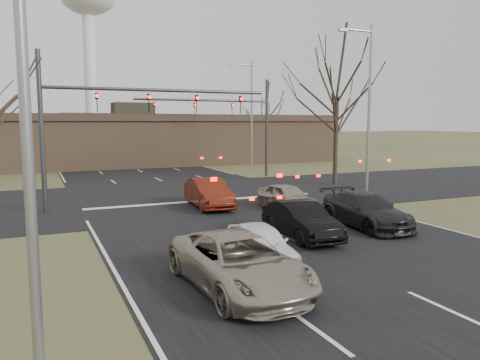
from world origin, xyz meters
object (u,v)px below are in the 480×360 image
at_px(streetlight_right_far, 250,110).
at_px(car_silver_suv, 239,262).
at_px(mast_arm_near, 109,111).
at_px(streetlight_right_near, 367,103).
at_px(streetlight_left, 35,51).
at_px(car_white_sedan, 261,244).
at_px(car_charcoal_sedan, 366,210).
at_px(water_tower, 88,3).
at_px(car_black_hatch, 301,220).
at_px(mast_arm_far, 236,116).
at_px(car_silver_ahead, 287,197).
at_px(car_red_ahead, 209,193).
at_px(building, 144,139).

bearing_deg(streetlight_right_far, car_silver_suv, -115.62).
distance_m(mast_arm_near, streetlight_right_near, 14.38).
bearing_deg(car_silver_suv, streetlight_left, -148.91).
relative_size(car_white_sedan, car_charcoal_sedan, 0.75).
bearing_deg(streetlight_left, water_tower, 83.18).
height_order(water_tower, streetlight_right_near, water_tower).
height_order(mast_arm_near, car_black_hatch, mast_arm_near).
bearing_deg(water_tower, streetlight_left, -96.82).
distance_m(streetlight_left, car_charcoal_sedan, 15.94).
bearing_deg(streetlight_left, streetlight_right_near, 38.43).
relative_size(water_tower, mast_arm_far, 4.00).
bearing_deg(car_charcoal_sedan, car_silver_suv, -145.87).
distance_m(car_black_hatch, car_silver_ahead, 6.04).
bearing_deg(mast_arm_far, car_charcoal_sedan, -96.27).
relative_size(streetlight_left, car_white_sedan, 2.66).
bearing_deg(car_white_sedan, car_charcoal_sedan, 29.19).
relative_size(car_silver_suv, car_black_hatch, 1.25).
bearing_deg(car_silver_suv, mast_arm_near, 92.49).
xyz_separation_m(car_white_sedan, car_charcoal_sedan, (6.51, 2.90, 0.09)).
bearing_deg(streetlight_left, car_silver_ahead, 47.52).
distance_m(water_tower, car_silver_ahead, 116.45).
xyz_separation_m(streetlight_right_far, car_silver_suv, (-13.32, -27.79, -4.84)).
bearing_deg(car_charcoal_sedan, car_red_ahead, 126.50).
xyz_separation_m(streetlight_right_near, car_silver_suv, (-12.82, -10.79, -4.84)).
bearing_deg(streetlight_right_far, car_black_hatch, -110.50).
xyz_separation_m(mast_arm_near, streetlight_left, (-3.59, -17.00, 0.51)).
bearing_deg(car_black_hatch, water_tower, 90.06).
bearing_deg(water_tower, car_white_sedan, -94.05).
height_order(streetlight_right_near, car_black_hatch, streetlight_right_near).
distance_m(water_tower, car_black_hatch, 121.79).
bearing_deg(car_red_ahead, streetlight_left, -115.33).
xyz_separation_m(building, car_silver_suv, (-6.00, -38.79, -1.92)).
bearing_deg(mast_arm_near, building, 73.87).
relative_size(streetlight_left, car_silver_ahead, 2.55).
xyz_separation_m(streetlight_right_near, car_black_hatch, (-8.32, -6.59, -4.88)).
bearing_deg(car_white_sedan, streetlight_right_near, 43.61).
relative_size(water_tower, car_silver_suv, 8.28).
bearing_deg(streetlight_right_far, car_red_ahead, -121.76).
bearing_deg(streetlight_right_near, mast_arm_near, 167.95).
distance_m(water_tower, car_white_sedan, 124.19).
bearing_deg(water_tower, car_black_hatch, -92.70).
bearing_deg(car_charcoal_sedan, mast_arm_far, 87.35).
bearing_deg(streetlight_left, car_charcoal_sedan, 31.73).
distance_m(streetlight_left, car_silver_ahead, 18.18).
distance_m(streetlight_right_near, car_silver_suv, 17.44).
xyz_separation_m(mast_arm_far, car_charcoal_sedan, (-2.09, -19.02, -4.29)).
bearing_deg(streetlight_right_near, car_silver_ahead, -169.41).
bearing_deg(car_silver_suv, streetlight_right_far, 61.78).
distance_m(streetlight_left, car_red_ahead, 17.91).
distance_m(mast_arm_near, car_red_ahead, 6.66).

